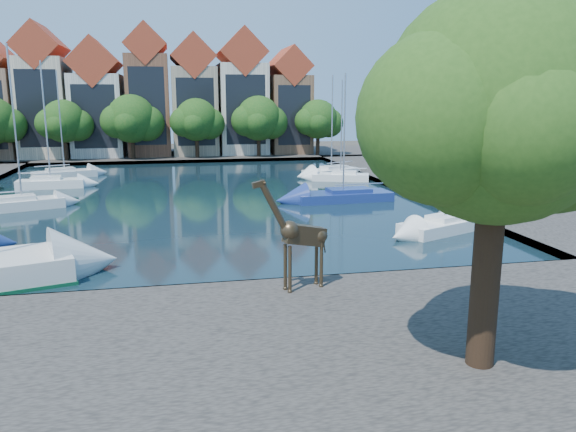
% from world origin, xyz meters
% --- Properties ---
extents(ground, '(160.00, 160.00, 0.00)m').
position_xyz_m(ground, '(0.00, 0.00, 0.00)').
color(ground, '#38332B').
rests_on(ground, ground).
extents(water_basin, '(38.00, 50.00, 0.08)m').
position_xyz_m(water_basin, '(0.00, 24.00, 0.04)').
color(water_basin, black).
rests_on(water_basin, ground).
extents(near_quay, '(50.00, 14.00, 0.50)m').
position_xyz_m(near_quay, '(0.00, -7.00, 0.25)').
color(near_quay, '#48443E').
rests_on(near_quay, ground).
extents(far_quay, '(60.00, 16.00, 0.50)m').
position_xyz_m(far_quay, '(0.00, 56.00, 0.25)').
color(far_quay, '#48443E').
rests_on(far_quay, ground).
extents(right_quay, '(14.00, 52.00, 0.50)m').
position_xyz_m(right_quay, '(25.00, 24.00, 0.25)').
color(right_quay, '#48443E').
rests_on(right_quay, ground).
extents(plane_tree, '(8.32, 6.40, 10.62)m').
position_xyz_m(plane_tree, '(7.62, -9.01, 7.67)').
color(plane_tree, '#332114').
rests_on(plane_tree, near_quay).
extents(townhouse_west_mid, '(5.94, 9.18, 16.79)m').
position_xyz_m(townhouse_west_mid, '(-17.00, 55.99, 8.23)').
color(townhouse_west_mid, beige).
rests_on(townhouse_west_mid, far_quay).
extents(townhouse_west_inner, '(6.43, 9.18, 15.15)m').
position_xyz_m(townhouse_west_inner, '(-10.50, 55.99, 7.35)').
color(townhouse_west_inner, silver).
rests_on(townhouse_west_inner, far_quay).
extents(townhouse_center, '(5.44, 9.18, 16.93)m').
position_xyz_m(townhouse_center, '(-4.00, 55.99, 8.36)').
color(townhouse_center, brown).
rests_on(townhouse_center, far_quay).
extents(townhouse_east_inner, '(5.94, 9.18, 15.79)m').
position_xyz_m(townhouse_east_inner, '(2.00, 55.99, 7.73)').
color(townhouse_east_inner, tan).
rests_on(townhouse_east_inner, far_quay).
extents(townhouse_east_mid, '(6.43, 9.18, 16.65)m').
position_xyz_m(townhouse_east_mid, '(8.50, 55.99, 8.10)').
color(townhouse_east_mid, beige).
rests_on(townhouse_east_mid, far_quay).
extents(townhouse_east_end, '(5.44, 9.18, 14.43)m').
position_xyz_m(townhouse_east_end, '(15.00, 55.99, 7.11)').
color(townhouse_east_end, brown).
rests_on(townhouse_east_end, far_quay).
extents(far_tree_west, '(6.76, 5.20, 7.36)m').
position_xyz_m(far_tree_west, '(-13.91, 50.49, 5.08)').
color(far_tree_west, '#332114').
rests_on(far_tree_west, far_quay).
extents(far_tree_mid_west, '(7.80, 6.00, 8.00)m').
position_xyz_m(far_tree_mid_west, '(-5.89, 50.49, 5.29)').
color(far_tree_mid_west, '#332114').
rests_on(far_tree_mid_west, far_quay).
extents(far_tree_mid_east, '(7.02, 5.40, 7.52)m').
position_xyz_m(far_tree_mid_east, '(2.10, 50.49, 5.13)').
color(far_tree_mid_east, '#332114').
rests_on(far_tree_mid_east, far_quay).
extents(far_tree_east, '(7.54, 5.80, 7.84)m').
position_xyz_m(far_tree_east, '(10.11, 50.49, 5.24)').
color(far_tree_east, '#332114').
rests_on(far_tree_east, far_quay).
extents(far_tree_far_east, '(6.76, 5.20, 7.36)m').
position_xyz_m(far_tree_far_east, '(18.09, 50.49, 5.08)').
color(far_tree_far_east, '#332114').
rests_on(far_tree_far_east, far_quay).
extents(giraffe_statue, '(3.15, 1.21, 4.57)m').
position_xyz_m(giraffe_statue, '(3.75, -1.57, 2.75)').
color(giraffe_statue, '#3E301F').
rests_on(giraffe_statue, near_quay).
extents(sailboat_left_c, '(5.97, 3.82, 11.70)m').
position_xyz_m(sailboat_left_c, '(-12.00, 20.61, 0.68)').
color(sailboat_left_c, silver).
rests_on(sailboat_left_c, water_basin).
extents(sailboat_left_d, '(5.83, 2.32, 11.16)m').
position_xyz_m(sailboat_left_d, '(-12.00, 30.73, 0.69)').
color(sailboat_left_d, white).
rests_on(sailboat_left_d, water_basin).
extents(sailboat_left_e, '(6.39, 4.28, 10.61)m').
position_xyz_m(sailboat_left_e, '(-12.00, 37.53, 0.63)').
color(sailboat_left_e, silver).
rests_on(sailboat_left_e, water_basin).
extents(sailboat_right_a, '(6.54, 4.50, 10.09)m').
position_xyz_m(sailboat_right_a, '(15.00, 8.03, 0.63)').
color(sailboat_right_a, white).
rests_on(sailboat_right_a, water_basin).
extents(sailboat_right_b, '(7.75, 3.08, 9.84)m').
position_xyz_m(sailboat_right_b, '(12.00, 19.25, 0.60)').
color(sailboat_right_b, navy).
rests_on(sailboat_right_b, water_basin).
extents(sailboat_right_c, '(5.80, 3.59, 9.67)m').
position_xyz_m(sailboat_right_c, '(15.00, 29.89, 0.61)').
color(sailboat_right_c, white).
rests_on(sailboat_right_c, water_basin).
extents(sailboat_right_d, '(6.50, 4.45, 10.24)m').
position_xyz_m(sailboat_right_d, '(15.00, 33.25, 0.65)').
color(sailboat_right_d, silver).
rests_on(sailboat_right_d, water_basin).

